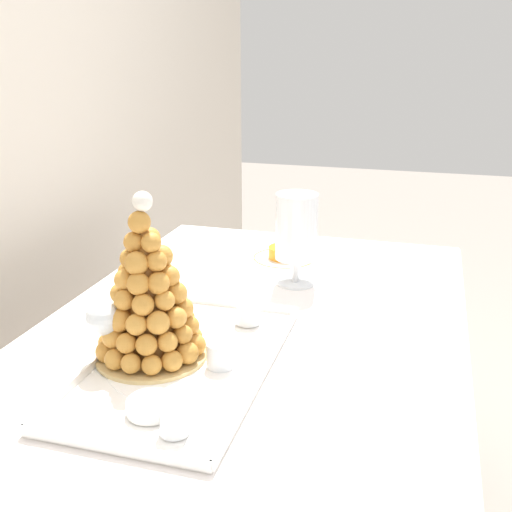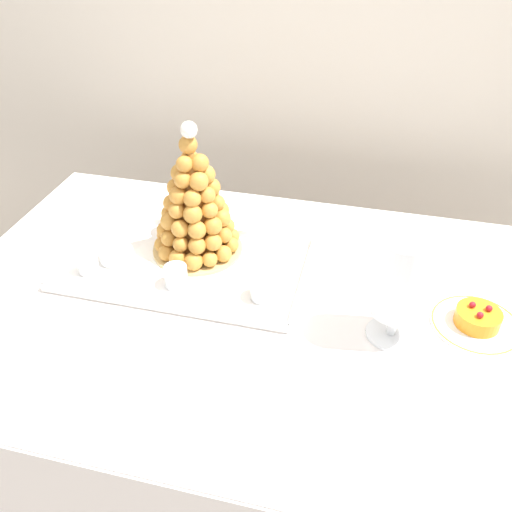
{
  "view_description": "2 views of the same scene",
  "coord_description": "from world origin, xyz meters",
  "px_view_note": "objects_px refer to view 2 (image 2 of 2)",
  "views": [
    {
      "loc": [
        -1.2,
        -0.36,
        1.38
      ],
      "look_at": [
        -0.07,
        -0.04,
        0.97
      ],
      "focal_mm": 42.7,
      "sensor_mm": 36.0,
      "label": 1
    },
    {
      "loc": [
        0.22,
        -0.91,
        1.58
      ],
      "look_at": [
        -0.02,
        0.04,
        0.87
      ],
      "focal_mm": 38.07,
      "sensor_mm": 36.0,
      "label": 2
    }
  ],
  "objects_px": {
    "croquembouche": "(194,205)",
    "wine_glass": "(182,201)",
    "serving_tray": "(185,267)",
    "creme_brulee_ramekin": "(117,254)",
    "macaron_goblet": "(402,278)",
    "dessert_cup_left": "(89,262)",
    "dessert_cup_mid_left": "(176,276)",
    "dessert_cup_centre": "(263,290)",
    "fruit_tart_plate": "(477,321)"
  },
  "relations": [
    {
      "from": "serving_tray",
      "to": "macaron_goblet",
      "type": "distance_m",
      "value": 0.53
    },
    {
      "from": "croquembouche",
      "to": "dessert_cup_left",
      "type": "xyz_separation_m",
      "value": [
        -0.23,
        -0.14,
        -0.11
      ]
    },
    {
      "from": "croquembouche",
      "to": "wine_glass",
      "type": "height_order",
      "value": "croquembouche"
    },
    {
      "from": "croquembouche",
      "to": "macaron_goblet",
      "type": "relative_size",
      "value": 1.39
    },
    {
      "from": "serving_tray",
      "to": "dessert_cup_mid_left",
      "type": "bearing_deg",
      "value": -85.1
    },
    {
      "from": "dessert_cup_left",
      "to": "macaron_goblet",
      "type": "relative_size",
      "value": 0.2
    },
    {
      "from": "dessert_cup_left",
      "to": "dessert_cup_centre",
      "type": "relative_size",
      "value": 0.87
    },
    {
      "from": "serving_tray",
      "to": "wine_glass",
      "type": "xyz_separation_m",
      "value": [
        -0.05,
        0.14,
        0.1
      ]
    },
    {
      "from": "dessert_cup_left",
      "to": "creme_brulee_ramekin",
      "type": "xyz_separation_m",
      "value": [
        0.04,
        0.06,
        -0.01
      ]
    },
    {
      "from": "dessert_cup_left",
      "to": "dessert_cup_mid_left",
      "type": "relative_size",
      "value": 0.91
    },
    {
      "from": "macaron_goblet",
      "to": "dessert_cup_centre",
      "type": "bearing_deg",
      "value": 170.88
    },
    {
      "from": "dessert_cup_mid_left",
      "to": "fruit_tart_plate",
      "type": "distance_m",
      "value": 0.67
    },
    {
      "from": "serving_tray",
      "to": "fruit_tart_plate",
      "type": "relative_size",
      "value": 3.08
    },
    {
      "from": "croquembouche",
      "to": "dessert_cup_mid_left",
      "type": "relative_size",
      "value": 6.34
    },
    {
      "from": "dessert_cup_left",
      "to": "dessert_cup_mid_left",
      "type": "bearing_deg",
      "value": -0.79
    },
    {
      "from": "creme_brulee_ramekin",
      "to": "fruit_tart_plate",
      "type": "bearing_deg",
      "value": -2.03
    },
    {
      "from": "serving_tray",
      "to": "croquembouche",
      "type": "bearing_deg",
      "value": 84.24
    },
    {
      "from": "creme_brulee_ramekin",
      "to": "wine_glass",
      "type": "distance_m",
      "value": 0.21
    },
    {
      "from": "croquembouche",
      "to": "wine_glass",
      "type": "bearing_deg",
      "value": 131.4
    },
    {
      "from": "dessert_cup_mid_left",
      "to": "creme_brulee_ramekin",
      "type": "xyz_separation_m",
      "value": [
        -0.18,
        0.06,
        -0.01
      ]
    },
    {
      "from": "dessert_cup_left",
      "to": "macaron_goblet",
      "type": "height_order",
      "value": "macaron_goblet"
    },
    {
      "from": "fruit_tart_plate",
      "to": "wine_glass",
      "type": "relative_size",
      "value": 1.31
    },
    {
      "from": "dessert_cup_mid_left",
      "to": "macaron_goblet",
      "type": "relative_size",
      "value": 0.22
    },
    {
      "from": "dessert_cup_left",
      "to": "fruit_tart_plate",
      "type": "distance_m",
      "value": 0.89
    },
    {
      "from": "serving_tray",
      "to": "creme_brulee_ramekin",
      "type": "xyz_separation_m",
      "value": [
        -0.18,
        -0.01,
        0.02
      ]
    },
    {
      "from": "serving_tray",
      "to": "croquembouche",
      "type": "relative_size",
      "value": 1.72
    },
    {
      "from": "serving_tray",
      "to": "macaron_goblet",
      "type": "height_order",
      "value": "macaron_goblet"
    },
    {
      "from": "dessert_cup_mid_left",
      "to": "fruit_tart_plate",
      "type": "relative_size",
      "value": 0.28
    },
    {
      "from": "wine_glass",
      "to": "macaron_goblet",
      "type": "bearing_deg",
      "value": -24.87
    },
    {
      "from": "dessert_cup_mid_left",
      "to": "dessert_cup_centre",
      "type": "xyz_separation_m",
      "value": [
        0.21,
        0.0,
        -0.0
      ]
    },
    {
      "from": "serving_tray",
      "to": "wine_glass",
      "type": "bearing_deg",
      "value": 110.36
    },
    {
      "from": "dessert_cup_centre",
      "to": "croquembouche",
      "type": "bearing_deg",
      "value": 145.23
    },
    {
      "from": "dessert_cup_mid_left",
      "to": "serving_tray",
      "type": "bearing_deg",
      "value": 94.9
    },
    {
      "from": "dessert_cup_mid_left",
      "to": "dessert_cup_centre",
      "type": "height_order",
      "value": "dessert_cup_mid_left"
    },
    {
      "from": "serving_tray",
      "to": "wine_glass",
      "type": "distance_m",
      "value": 0.18
    },
    {
      "from": "croquembouche",
      "to": "macaron_goblet",
      "type": "bearing_deg",
      "value": -20.93
    },
    {
      "from": "serving_tray",
      "to": "dessert_cup_left",
      "type": "xyz_separation_m",
      "value": [
        -0.22,
        -0.07,
        0.02
      ]
    },
    {
      "from": "croquembouche",
      "to": "fruit_tart_plate",
      "type": "distance_m",
      "value": 0.69
    },
    {
      "from": "dessert_cup_centre",
      "to": "macaron_goblet",
      "type": "bearing_deg",
      "value": -9.12
    },
    {
      "from": "creme_brulee_ramekin",
      "to": "macaron_goblet",
      "type": "distance_m",
      "value": 0.69
    },
    {
      "from": "serving_tray",
      "to": "dessert_cup_left",
      "type": "distance_m",
      "value": 0.23
    },
    {
      "from": "creme_brulee_ramekin",
      "to": "wine_glass",
      "type": "relative_size",
      "value": 0.58
    },
    {
      "from": "creme_brulee_ramekin",
      "to": "macaron_goblet",
      "type": "height_order",
      "value": "macaron_goblet"
    },
    {
      "from": "dessert_cup_centre",
      "to": "dessert_cup_mid_left",
      "type": "bearing_deg",
      "value": -178.88
    },
    {
      "from": "serving_tray",
      "to": "dessert_cup_centre",
      "type": "relative_size",
      "value": 10.44
    },
    {
      "from": "serving_tray",
      "to": "croquembouche",
      "type": "xyz_separation_m",
      "value": [
        0.01,
        0.07,
        0.14
      ]
    },
    {
      "from": "dessert_cup_left",
      "to": "macaron_goblet",
      "type": "distance_m",
      "value": 0.73
    },
    {
      "from": "serving_tray",
      "to": "croquembouche",
      "type": "distance_m",
      "value": 0.15
    },
    {
      "from": "dessert_cup_mid_left",
      "to": "wine_glass",
      "type": "height_order",
      "value": "wine_glass"
    },
    {
      "from": "dessert_cup_centre",
      "to": "wine_glass",
      "type": "relative_size",
      "value": 0.39
    }
  ]
}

